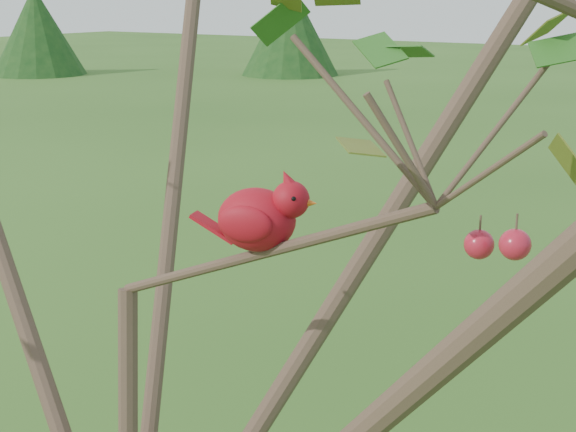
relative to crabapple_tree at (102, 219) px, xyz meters
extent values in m
sphere|color=#B1182B|center=(0.57, 0.13, 0.02)|extent=(0.04, 0.04, 0.04)
sphere|color=#B1182B|center=(0.62, 0.09, 0.04)|extent=(0.04, 0.04, 0.04)
ellipsoid|color=#A30E1B|center=(0.23, 0.10, 0.01)|extent=(0.14, 0.12, 0.10)
sphere|color=#A30E1B|center=(0.28, 0.11, 0.05)|extent=(0.07, 0.07, 0.06)
cone|color=#A30E1B|center=(0.28, 0.11, 0.07)|extent=(0.05, 0.04, 0.04)
cone|color=#D85914|center=(0.31, 0.12, 0.04)|extent=(0.03, 0.03, 0.02)
ellipsoid|color=black|center=(0.30, 0.12, 0.04)|extent=(0.02, 0.03, 0.03)
cube|color=#A30E1B|center=(0.16, 0.08, -0.01)|extent=(0.08, 0.05, 0.04)
ellipsoid|color=#A30E1B|center=(0.21, 0.13, 0.01)|extent=(0.09, 0.05, 0.06)
ellipsoid|color=#A30E1B|center=(0.23, 0.06, 0.01)|extent=(0.09, 0.05, 0.06)
cylinder|color=#453225|center=(-12.87, 20.74, -0.80)|extent=(0.40, 0.40, 2.65)
cone|color=#133613|center=(-12.87, 20.74, -0.69)|extent=(3.09, 3.09, 2.87)
cylinder|color=#453225|center=(-19.56, 16.50, -0.87)|extent=(0.37, 0.37, 2.49)
cone|color=#133613|center=(-19.56, 16.50, -0.77)|extent=(2.91, 2.91, 2.70)
camera|label=1|loc=(0.90, -0.86, 0.34)|focal=50.00mm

